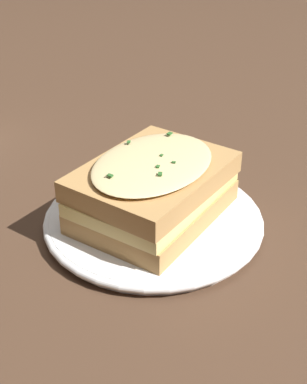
# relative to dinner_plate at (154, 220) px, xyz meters

# --- Properties ---
(ground_plane) EXTENTS (2.40, 2.40, 0.00)m
(ground_plane) POSITION_rel_dinner_plate_xyz_m (-0.02, -0.03, -0.01)
(ground_plane) COLOR #473021
(dinner_plate) EXTENTS (0.22, 0.22, 0.01)m
(dinner_plate) POSITION_rel_dinner_plate_xyz_m (0.00, 0.00, 0.00)
(dinner_plate) COLOR white
(dinner_plate) RESTS_ON ground_plane
(sandwich) EXTENTS (0.18, 0.16, 0.07)m
(sandwich) POSITION_rel_dinner_plate_xyz_m (-0.00, 0.00, 0.04)
(sandwich) COLOR #B2844C
(sandwich) RESTS_ON dinner_plate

